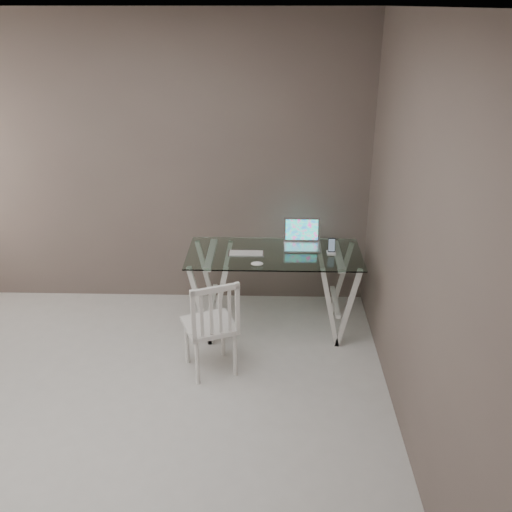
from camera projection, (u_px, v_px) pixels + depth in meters
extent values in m
plane|color=beige|center=(104.00, 454.00, 3.75)|extent=(4.50, 4.50, 0.00)
cube|color=white|center=(41.00, 8.00, 2.66)|extent=(4.00, 4.50, 0.02)
cube|color=#63554E|center=(154.00, 165.00, 5.26)|extent=(4.00, 0.02, 2.70)
cube|color=#63554E|center=(436.00, 273.00, 3.15)|extent=(0.02, 4.50, 2.70)
cube|color=silver|center=(274.00, 254.00, 4.92)|extent=(1.50, 0.70, 0.01)
cube|color=silver|center=(212.00, 292.00, 5.08)|extent=(0.24, 0.62, 0.72)
cube|color=silver|center=(336.00, 293.00, 5.06)|extent=(0.24, 0.62, 0.72)
cube|color=white|center=(210.00, 325.00, 4.47)|extent=(0.50, 0.50, 0.04)
cylinder|color=white|center=(197.00, 363.00, 4.37)|extent=(0.03, 0.03, 0.39)
cylinder|color=white|center=(235.00, 354.00, 4.47)|extent=(0.03, 0.03, 0.39)
cylinder|color=white|center=(187.00, 342.00, 4.63)|extent=(0.03, 0.03, 0.39)
cylinder|color=white|center=(223.00, 335.00, 4.74)|extent=(0.03, 0.03, 0.39)
cube|color=white|center=(216.00, 312.00, 4.23)|extent=(0.36, 0.17, 0.43)
cube|color=#B5B6BA|center=(302.00, 247.00, 5.02)|extent=(0.32, 0.22, 0.01)
cube|color=#19D899|center=(302.00, 230.00, 5.10)|extent=(0.32, 0.06, 0.21)
cube|color=silver|center=(246.00, 253.00, 4.90)|extent=(0.31, 0.13, 0.01)
ellipsoid|color=white|center=(257.00, 264.00, 4.68)|extent=(0.10, 0.06, 0.03)
cube|color=white|center=(331.00, 253.00, 4.90)|extent=(0.08, 0.08, 0.02)
cube|color=black|center=(332.00, 245.00, 4.88)|extent=(0.06, 0.03, 0.12)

